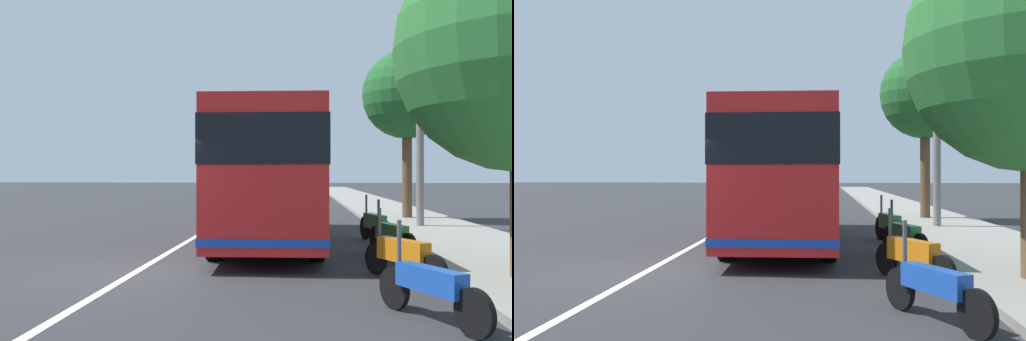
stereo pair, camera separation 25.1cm
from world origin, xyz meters
The scene contains 12 objects.
ground_plane centered at (0.00, 0.00, 0.00)m, with size 220.00×220.00×0.00m, color #2D2D30.
sidewalk_curb centered at (10.00, -7.42, 0.07)m, with size 110.00×3.60×0.14m, color gray.
lane_divider_line centered at (10.00, 0.00, 0.00)m, with size 110.00×0.16×0.01m, color silver.
coach_bus centered at (4.99, -2.25, 1.95)m, with size 10.38×2.84×3.38m.
motorcycle_far_end centered at (-2.96, -4.74, 0.45)m, with size 1.83×1.01×1.24m.
motorcycle_by_tree centered at (-0.40, -4.88, 0.46)m, with size 1.91×1.07×1.24m.
motorcycle_nearest_curb centered at (2.14, -5.11, 0.49)m, with size 2.14×0.70×1.28m.
motorcycle_mid_row centered at (4.95, -5.13, 0.49)m, with size 2.20×0.57×1.28m.
car_ahead_same_lane centered at (41.86, 1.98, 0.69)m, with size 4.27×2.02×1.45m.
car_far_distant centered at (44.88, -1.80, 0.67)m, with size 4.13×2.03×1.39m.
roadside_tree_mid_block centered at (12.07, -7.38, 5.04)m, with size 3.57×3.57×6.87m.
utility_pole centered at (8.54, -7.12, 3.88)m, with size 0.25×0.25×7.75m, color slate.
Camera 2 is at (-9.84, -3.38, 1.86)m, focal length 37.70 mm.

